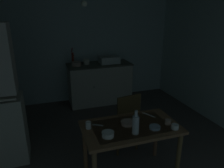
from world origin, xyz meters
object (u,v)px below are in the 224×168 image
mixing_bowl_counter (76,64)px  chair_far_side (125,121)px  sink_basin (109,60)px  dining_table (131,133)px  teacup_mint (168,122)px  glass_bottle (136,124)px  hand_pump (73,58)px  serving_bowl_wide (127,123)px

mixing_bowl_counter → chair_far_side: size_ratio=0.22×
sink_basin → chair_far_side: sink_basin is taller
dining_table → mixing_bowl_counter: bearing=95.5°
sink_basin → teacup_mint: size_ratio=5.78×
mixing_bowl_counter → glass_bottle: (0.21, -2.61, -0.13)m
dining_table → chair_far_side: 0.60m
teacup_mint → hand_pump: bearing=105.7°
chair_far_side → serving_bowl_wide: size_ratio=5.56×
hand_pump → dining_table: size_ratio=0.33×
hand_pump → mixing_bowl_counter: hand_pump is taller
hand_pump → serving_bowl_wide: size_ratio=2.30×
dining_table → teacup_mint: (0.45, -0.10, 0.13)m
dining_table → teacup_mint: 0.48m
hand_pump → teacup_mint: (0.74, -2.64, -0.34)m
sink_basin → serving_bowl_wide: (-0.55, -2.44, -0.25)m
serving_bowl_wide → glass_bottle: 0.24m
mixing_bowl_counter → dining_table: mixing_bowl_counter is taller
chair_far_side → hand_pump: bearing=102.6°
mixing_bowl_counter → teacup_mint: size_ratio=2.67×
hand_pump → chair_far_side: (0.44, -1.98, -0.62)m
hand_pump → glass_bottle: (0.27, -2.71, -0.25)m
dining_table → serving_bowl_wide: 0.14m
hand_pump → dining_table: (0.29, -2.54, -0.47)m
dining_table → serving_bowl_wide: size_ratio=6.97×
teacup_mint → sink_basin: bearing=88.2°
chair_far_side → sink_basin: bearing=78.9°
sink_basin → dining_table: size_ratio=0.37×
sink_basin → dining_table: sink_basin is taller
dining_table → teacup_mint: size_ratio=15.49×
sink_basin → mixing_bowl_counter: size_ratio=2.17×
dining_table → glass_bottle: bearing=-96.5°
sink_basin → hand_pump: (-0.82, 0.05, 0.09)m
mixing_bowl_counter → serving_bowl_wide: size_ratio=1.20×
teacup_mint → chair_far_side: bearing=114.5°
teacup_mint → serving_bowl_wide: bearing=161.7°
sink_basin → serving_bowl_wide: size_ratio=2.60×
glass_bottle → sink_basin: bearing=78.3°
serving_bowl_wide → teacup_mint: bearing=-18.3°
dining_table → teacup_mint: teacup_mint is taller
chair_far_side → serving_bowl_wide: 0.60m
mixing_bowl_counter → hand_pump: bearing=121.5°
mixing_bowl_counter → dining_table: (0.23, -2.44, -0.34)m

